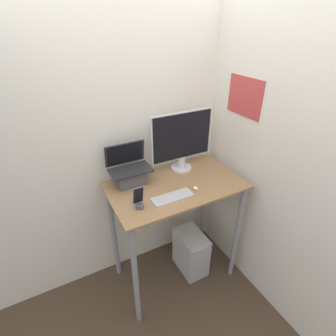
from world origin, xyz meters
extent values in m
plane|color=#473828|center=(0.00, 0.00, 0.00)|extent=(12.00, 12.00, 0.00)
cube|color=silver|center=(0.00, 0.75, 1.30)|extent=(6.00, 0.05, 2.60)
cube|color=silver|center=(0.65, 0.00, 1.30)|extent=(0.05, 6.00, 2.60)
cube|color=#BF3F3F|center=(0.63, 0.32, 1.78)|extent=(0.01, 0.38, 0.31)
cube|color=#936D47|center=(0.00, 0.33, 1.10)|extent=(1.14, 0.66, 0.02)
cylinder|color=gray|center=(-0.52, 0.05, 0.55)|extent=(0.05, 0.05, 1.09)
cylinder|color=gray|center=(0.52, 0.05, 0.55)|extent=(0.05, 0.05, 1.09)
cylinder|color=gray|center=(-0.52, 0.61, 0.55)|extent=(0.05, 0.05, 1.09)
cylinder|color=gray|center=(0.52, 0.61, 0.55)|extent=(0.05, 0.05, 1.09)
cube|color=#4C4C51|center=(-0.33, 0.51, 1.17)|extent=(0.24, 0.14, 0.13)
cube|color=#262628|center=(-0.33, 0.51, 1.25)|extent=(0.34, 0.20, 0.02)
cube|color=#262628|center=(-0.33, 0.63, 1.35)|extent=(0.34, 0.04, 0.20)
cube|color=black|center=(-0.33, 0.62, 1.35)|extent=(0.31, 0.03, 0.18)
cylinder|color=silver|center=(0.17, 0.54, 1.12)|extent=(0.19, 0.19, 0.02)
cylinder|color=silver|center=(0.17, 0.54, 1.18)|extent=(0.07, 0.07, 0.10)
cube|color=silver|center=(0.17, 0.55, 1.44)|extent=(0.59, 0.01, 0.44)
cube|color=black|center=(0.17, 0.54, 1.44)|extent=(0.56, 0.01, 0.41)
cube|color=silver|center=(-0.12, 0.18, 1.12)|extent=(0.33, 0.11, 0.01)
cube|color=#A8A8AD|center=(-0.12, 0.18, 1.13)|extent=(0.30, 0.10, 0.00)
ellipsoid|color=white|center=(0.10, 0.19, 1.12)|extent=(0.03, 0.05, 0.02)
cylinder|color=#4C4C51|center=(-0.39, 0.18, 1.13)|extent=(0.06, 0.06, 0.03)
cube|color=#4C515B|center=(-0.39, 0.20, 1.22)|extent=(0.08, 0.04, 0.15)
cube|color=black|center=(-0.39, 0.19, 1.22)|extent=(0.07, 0.03, 0.14)
cube|color=silver|center=(0.18, 0.31, 0.23)|extent=(0.24, 0.36, 0.46)
cube|color=#ADADB2|center=(0.18, 0.13, 0.23)|extent=(0.22, 0.01, 0.44)
camera|label=1|loc=(-0.93, -1.27, 2.33)|focal=28.00mm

